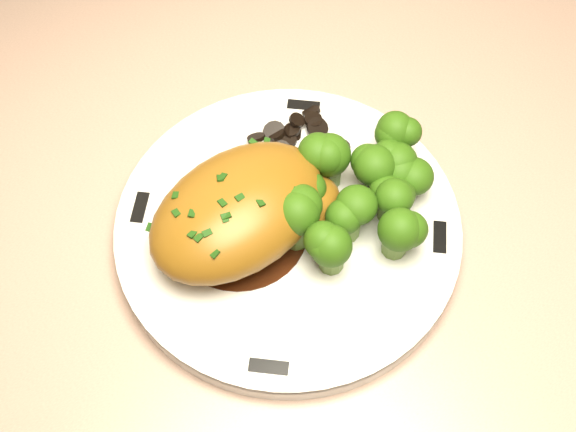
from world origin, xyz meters
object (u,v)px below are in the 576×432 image
chicken_breast (245,210)px  broccoli_florets (359,194)px  counter (443,235)px  plate (288,228)px

chicken_breast → broccoli_florets: size_ratio=1.16×
counter → chicken_breast: counter is taller
counter → broccoli_florets: size_ratio=14.74×
counter → broccoli_florets: 0.55m
counter → plate: size_ratio=7.55×
plate → broccoli_florets: (0.05, -0.02, 0.03)m
counter → chicken_breast: (-0.35, -0.06, 0.48)m
plate → broccoli_florets: 0.06m
plate → chicken_breast: size_ratio=1.69×
counter → chicken_breast: 0.59m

